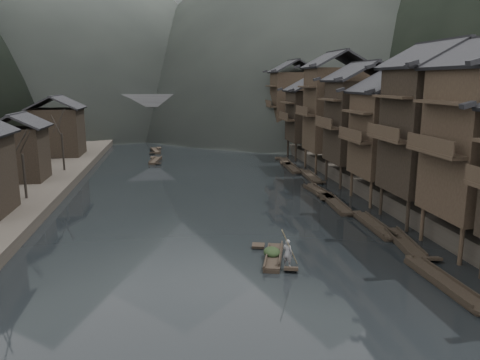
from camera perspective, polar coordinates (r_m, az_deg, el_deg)
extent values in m
plane|color=black|center=(32.06, -0.54, -9.41)|extent=(300.00, 300.00, 0.00)
cube|color=#2D2823|center=(80.49, 20.83, 3.50)|extent=(40.00, 200.00, 1.80)
cylinder|color=#2C2218|center=(33.54, 25.35, -7.27)|extent=(0.30, 0.30, 2.90)
cylinder|color=#2C2218|center=(37.41, 21.32, -4.99)|extent=(0.30, 0.30, 2.90)
cylinder|color=#2C2218|center=(38.82, 24.87, -4.69)|extent=(0.30, 0.30, 2.90)
cube|color=#2C2218|center=(33.73, 22.72, 3.15)|extent=(1.20, 5.70, 0.25)
cylinder|color=black|center=(39.25, 19.76, -4.09)|extent=(0.30, 0.30, 2.90)
cylinder|color=black|center=(43.38, 16.82, -2.40)|extent=(0.30, 0.30, 2.90)
cylinder|color=black|center=(40.60, 23.20, -3.84)|extent=(0.30, 0.30, 2.90)
cylinder|color=black|center=(44.61, 20.02, -2.23)|extent=(0.30, 0.30, 2.90)
cube|color=black|center=(41.67, 22.62, 5.48)|extent=(7.00, 6.00, 10.07)
cube|color=#2C2218|center=(39.83, 17.60, 4.85)|extent=(1.20, 5.70, 0.25)
cylinder|color=#2C2218|center=(45.32, 15.65, -1.72)|extent=(0.30, 0.30, 2.90)
cylinder|color=#2C2218|center=(49.63, 13.44, -0.43)|extent=(0.30, 0.30, 2.90)
cylinder|color=#2C2218|center=(46.49, 18.76, -1.58)|extent=(0.30, 0.30, 2.90)
cylinder|color=#2C2218|center=(50.70, 16.33, -0.33)|extent=(0.30, 0.30, 2.90)
cube|color=#2C2218|center=(47.89, 18.27, 5.26)|extent=(7.00, 6.00, 7.96)
cube|color=#2C2218|center=(46.29, 13.78, 4.81)|extent=(1.20, 5.70, 0.25)
cylinder|color=black|center=(52.54, 12.16, 0.31)|extent=(0.30, 0.30, 2.90)
cylinder|color=black|center=(56.98, 10.50, 1.28)|extent=(0.30, 0.30, 2.90)
cylinder|color=black|center=(53.56, 14.92, 0.39)|extent=(0.30, 0.30, 2.90)
cylinder|color=black|center=(57.91, 13.08, 1.34)|extent=(0.30, 0.30, 2.90)
cube|color=black|center=(55.07, 14.61, 6.85)|extent=(7.00, 6.00, 9.06)
cube|color=#2C2218|center=(53.69, 10.62, 6.42)|extent=(1.20, 5.70, 0.25)
cylinder|color=#2C2218|center=(60.90, 9.24, 2.01)|extent=(0.30, 0.30, 2.90)
cylinder|color=#2C2218|center=(65.43, 7.99, 2.74)|extent=(0.30, 0.30, 2.90)
cylinder|color=#2C2218|center=(61.78, 11.68, 2.06)|extent=(0.30, 0.30, 2.90)
cylinder|color=#2C2218|center=(66.25, 10.27, 2.77)|extent=(0.30, 0.30, 2.90)
cube|color=#2C2218|center=(63.38, 11.49, 8.38)|extent=(7.00, 6.00, 10.71)
cube|color=#2C2218|center=(62.19, 7.97, 7.94)|extent=(1.20, 5.70, 0.25)
cylinder|color=black|center=(70.37, 6.81, 3.42)|extent=(0.30, 0.30, 2.90)
cylinder|color=black|center=(74.97, 5.86, 3.96)|extent=(0.30, 0.30, 2.90)
cylinder|color=black|center=(71.14, 8.95, 3.45)|extent=(0.30, 0.30, 2.90)
cylinder|color=black|center=(75.69, 7.89, 3.99)|extent=(0.30, 0.30, 2.90)
cube|color=black|center=(72.96, 8.79, 7.68)|extent=(7.00, 6.00, 7.55)
cube|color=#2C2218|center=(71.93, 5.71, 7.39)|extent=(1.20, 5.70, 0.25)
cylinder|color=#2C2218|center=(81.91, 4.64, 4.66)|extent=(0.30, 0.30, 2.90)
cylinder|color=#2C2218|center=(86.56, 3.93, 5.07)|extent=(0.30, 0.30, 2.90)
cylinder|color=#2C2218|center=(82.56, 6.50, 4.69)|extent=(0.30, 0.30, 2.90)
cylinder|color=#2C2218|center=(87.18, 5.70, 5.09)|extent=(0.30, 0.30, 2.90)
cube|color=#2C2218|center=(84.40, 6.43, 9.32)|extent=(7.00, 6.00, 10.53)
cube|color=#2C2218|center=(83.51, 3.73, 8.98)|extent=(1.20, 5.70, 0.25)
cube|color=black|center=(56.57, -25.19, 3.13)|extent=(5.00, 5.00, 5.80)
cube|color=black|center=(73.80, -21.27, 5.67)|extent=(6.50, 6.50, 6.80)
cylinder|color=black|center=(47.49, -24.02, 0.74)|extent=(0.24, 0.24, 4.17)
cylinder|color=black|center=(60.94, -20.56, 3.48)|extent=(0.24, 0.24, 4.55)
cube|color=black|center=(30.33, 23.62, -11.45)|extent=(1.26, 7.33, 0.30)
cube|color=black|center=(30.26, 23.65, -11.14)|extent=(1.31, 7.19, 0.10)
cube|color=black|center=(33.10, 20.56, -8.97)|extent=(0.95, 0.92, 0.36)
cube|color=black|center=(36.18, 19.36, -7.32)|extent=(2.00, 6.75, 0.30)
cube|color=black|center=(36.13, 19.38, -7.05)|extent=(2.04, 6.63, 0.10)
cube|color=black|center=(38.64, 16.64, -5.70)|extent=(1.04, 0.94, 0.34)
cube|color=black|center=(33.76, 22.53, -8.71)|extent=(1.04, 0.94, 0.34)
cube|color=black|center=(39.77, 15.98, -5.37)|extent=(1.28, 6.90, 0.30)
cube|color=black|center=(39.72, 15.99, -5.12)|extent=(1.33, 6.76, 0.10)
cube|color=black|center=(42.59, 14.08, -3.91)|extent=(0.96, 0.87, 0.35)
cube|color=black|center=(36.94, 18.20, -6.62)|extent=(0.96, 0.87, 0.35)
cube|color=black|center=(45.84, 11.46, -2.84)|extent=(1.54, 7.70, 0.30)
cube|color=black|center=(45.79, 11.47, -2.63)|extent=(1.58, 7.55, 0.10)
cube|color=black|center=(49.09, 9.81, -1.62)|extent=(0.99, 0.99, 0.37)
cube|color=black|center=(42.57, 13.39, -3.89)|extent=(0.99, 0.99, 0.37)
cube|color=black|center=(50.16, 9.60, -1.49)|extent=(1.67, 6.55, 0.30)
cube|color=black|center=(50.12, 9.61, -1.28)|extent=(1.71, 6.42, 0.10)
cube|color=black|center=(53.09, 8.87, -0.56)|extent=(1.00, 0.88, 0.34)
cube|color=black|center=(47.19, 10.43, -2.20)|extent=(1.00, 0.88, 0.34)
cube|color=black|center=(58.27, 8.52, 0.43)|extent=(1.56, 7.60, 0.30)
cube|color=black|center=(58.23, 8.53, 0.60)|extent=(1.61, 7.45, 0.10)
cube|color=black|center=(61.58, 7.37, 1.22)|extent=(0.99, 0.98, 0.36)
cube|color=black|center=(54.93, 9.83, -0.17)|extent=(0.99, 0.98, 0.36)
cube|color=black|center=(63.79, 6.22, 1.49)|extent=(1.46, 7.32, 0.30)
cube|color=black|center=(63.75, 6.23, 1.65)|extent=(1.51, 7.17, 0.10)
cube|color=black|center=(67.05, 5.34, 2.15)|extent=(0.98, 0.94, 0.36)
cube|color=black|center=(60.50, 7.21, 1.03)|extent=(0.98, 0.94, 0.36)
cube|color=black|center=(68.32, 5.53, 2.21)|extent=(1.85, 6.40, 0.30)
cube|color=black|center=(68.29, 5.53, 2.36)|extent=(1.89, 6.28, 0.10)
cube|color=black|center=(71.10, 4.67, 2.72)|extent=(1.02, 0.89, 0.33)
cube|color=black|center=(65.51, 6.46, 1.89)|extent=(1.02, 0.89, 0.33)
cube|color=black|center=(70.17, -10.25, 2.33)|extent=(1.85, 5.71, 0.30)
cube|color=black|center=(70.14, -10.26, 2.48)|extent=(1.88, 5.61, 0.10)
cube|color=black|center=(72.79, -10.52, 2.78)|extent=(0.95, 0.82, 0.32)
cube|color=black|center=(67.50, -9.97, 2.08)|extent=(0.95, 0.82, 0.32)
cube|color=black|center=(80.24, -10.28, 3.53)|extent=(1.93, 5.99, 0.30)
cube|color=black|center=(80.21, -10.28, 3.66)|extent=(1.96, 5.88, 0.10)
cube|color=black|center=(82.97, -9.91, 3.92)|extent=(0.96, 0.86, 0.32)
cube|color=black|center=(77.47, -10.68, 3.32)|extent=(0.96, 0.86, 0.32)
cube|color=#4C4C4F|center=(101.76, -6.11, 9.40)|extent=(40.00, 6.00, 1.60)
cube|color=#4C4C4F|center=(99.01, -6.06, 10.08)|extent=(40.00, 0.50, 1.00)
cube|color=#4C4C4F|center=(104.40, -6.18, 10.17)|extent=(40.00, 0.50, 1.00)
cube|color=#4C4C4F|center=(102.42, -13.96, 6.89)|extent=(3.20, 6.00, 6.40)
cube|color=#4C4C4F|center=(101.93, -8.60, 7.08)|extent=(3.20, 6.00, 6.40)
cube|color=#4C4C4F|center=(102.29, -3.52, 7.21)|extent=(3.20, 6.00, 6.40)
cube|color=#4C4C4F|center=(103.51, 1.77, 7.28)|extent=(3.20, 6.00, 6.40)
cube|color=black|center=(31.73, 4.12, -9.38)|extent=(2.32, 4.86, 0.30)
cube|color=black|center=(31.67, 4.13, -9.08)|extent=(2.34, 4.78, 0.10)
cube|color=black|center=(33.58, 2.25, -7.88)|extent=(1.01, 0.82, 0.29)
cube|color=black|center=(29.85, 6.25, -10.56)|extent=(1.01, 0.82, 0.29)
ellipsoid|color=black|center=(31.71, 3.93, -8.18)|extent=(1.14, 1.49, 0.68)
imported|color=slate|center=(29.85, 5.83, -8.40)|extent=(0.77, 0.75, 1.78)
cylinder|color=#8C7A51|center=(29.09, 6.32, -3.56)|extent=(1.80, 2.30, 3.43)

